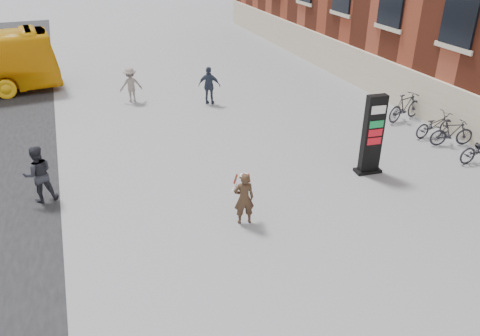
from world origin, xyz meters
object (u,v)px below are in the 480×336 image
object	(u,v)px
pedestrian_b	(131,85)
pedestrian_a	(38,174)
info_pylon	(372,135)
bike_6	(435,125)
bike_5	(452,133)
woman	(244,198)
pedestrian_c	(209,86)
bike_7	(405,107)

from	to	relation	value
pedestrian_b	pedestrian_a	bearing A→B (deg)	62.46
info_pylon	bike_6	xyz separation A→B (m)	(4.06, 1.64, -0.85)
bike_5	woman	bearing A→B (deg)	118.20
pedestrian_c	pedestrian_a	bearing A→B (deg)	68.86
bike_7	pedestrian_b	bearing A→B (deg)	44.55
info_pylon	woman	size ratio (longest dim) A/B	1.74
bike_7	bike_5	bearing A→B (deg)	166.21
woman	pedestrian_b	size ratio (longest dim) A/B	0.96
pedestrian_a	bike_5	size ratio (longest dim) A/B	1.06
woman	bike_7	xyz separation A→B (m)	(8.92, 4.74, -0.20)
pedestrian_c	info_pylon	bearing A→B (deg)	136.68
info_pylon	pedestrian_c	bearing A→B (deg)	115.04
info_pylon	pedestrian_c	world-z (taller)	info_pylon
pedestrian_c	bike_6	size ratio (longest dim) A/B	0.96
pedestrian_a	bike_5	bearing A→B (deg)	166.61
info_pylon	pedestrian_a	xyz separation A→B (m)	(-9.98, 1.84, -0.45)
bike_5	bike_6	bearing A→B (deg)	15.22
info_pylon	bike_7	world-z (taller)	info_pylon
info_pylon	bike_6	size ratio (longest dim) A/B	1.49
pedestrian_b	bike_5	bearing A→B (deg)	137.15
pedestrian_a	pedestrian_b	size ratio (longest dim) A/B	1.10
pedestrian_a	pedestrian_b	distance (m)	8.75
bike_7	woman	bearing A→B (deg)	104.17
info_pylon	bike_7	xyz separation A→B (m)	(4.06, 3.42, -0.74)
bike_5	bike_7	distance (m)	2.68
woman	pedestrian_a	bearing A→B (deg)	-22.68
pedestrian_c	bike_7	bearing A→B (deg)	172.90
pedestrian_b	bike_6	distance (m)	13.01
info_pylon	bike_5	xyz separation A→B (m)	(4.06, 0.74, -0.83)
pedestrian_a	pedestrian_c	world-z (taller)	pedestrian_a
info_pylon	woman	distance (m)	5.06
info_pylon	pedestrian_b	world-z (taller)	info_pylon
pedestrian_c	bike_7	distance (m)	8.42
bike_5	bike_7	size ratio (longest dim) A/B	0.85
woman	info_pylon	bearing A→B (deg)	-155.83
pedestrian_b	bike_5	distance (m)	13.59
pedestrian_c	bike_6	world-z (taller)	pedestrian_c
bike_5	bike_7	bearing A→B (deg)	15.22
pedestrian_a	bike_7	xyz separation A→B (m)	(14.04, 1.58, -0.29)
bike_5	bike_7	xyz separation A→B (m)	(0.00, 2.68, 0.09)
pedestrian_a	bike_7	distance (m)	14.13
woman	pedestrian_b	bearing A→B (deg)	-74.38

